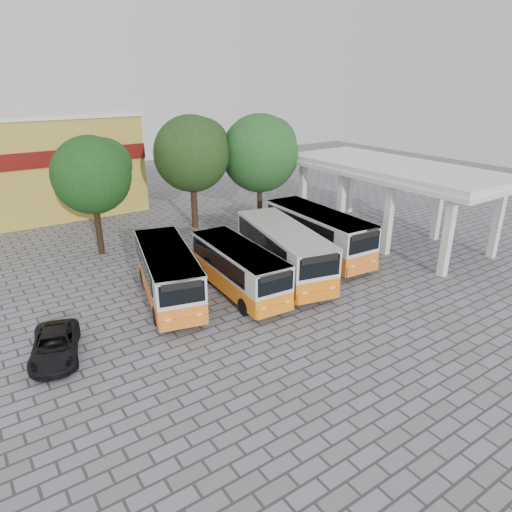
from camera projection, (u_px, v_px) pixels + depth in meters
ground at (314, 293)px, 25.00m from camera, size 90.00×90.00×0.00m
terminal_shelter at (393, 171)px, 31.77m from camera, size 6.80×15.80×5.40m
shophouse_block at (7, 166)px, 37.60m from camera, size 20.40×10.40×8.30m
bus_far_left at (168, 271)px, 23.72m from camera, size 4.16×8.15×2.78m
bus_centre_left at (239, 267)px, 24.50m from camera, size 2.70×7.47×2.64m
bus_centre_right at (284, 249)px, 26.34m from camera, size 4.34×8.87×3.04m
bus_far_right at (318, 231)px, 29.32m from camera, size 3.06×8.60×3.05m
tree_left at (92, 172)px, 28.60m from camera, size 5.16×4.91×7.74m
tree_middle at (192, 151)px, 33.78m from camera, size 5.94×5.66×8.53m
tree_right at (261, 151)px, 35.64m from camera, size 6.36×6.06×8.46m
parked_car at (55, 346)px, 19.11m from camera, size 2.87×4.33×1.11m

